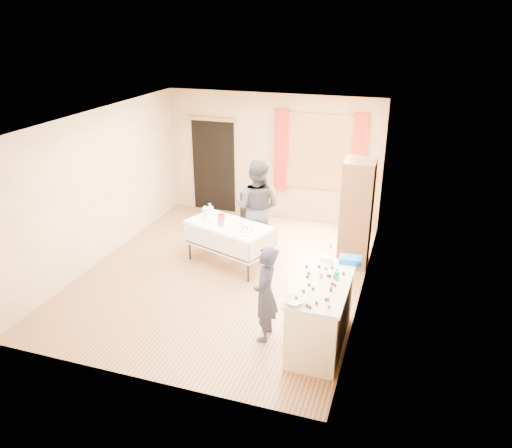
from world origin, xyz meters
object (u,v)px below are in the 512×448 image
(cabinet, at_px, (357,214))
(girl, at_px, (265,294))
(party_table, at_px, (229,240))
(counter, at_px, (320,313))
(woman, at_px, (257,207))
(chair, at_px, (246,228))

(cabinet, distance_m, girl, 2.70)
(girl, bearing_deg, party_table, -150.54)
(counter, bearing_deg, cabinet, 87.68)
(cabinet, xyz_separation_m, woman, (-1.73, -0.12, -0.05))
(chair, bearing_deg, party_table, -81.57)
(cabinet, distance_m, chair, 2.18)
(cabinet, xyz_separation_m, girl, (-0.82, -2.56, -0.26))
(counter, bearing_deg, party_table, 137.90)
(girl, bearing_deg, woman, -163.67)
(party_table, xyz_separation_m, woman, (0.32, 0.59, 0.43))
(cabinet, height_order, party_table, cabinet)
(girl, relative_size, woman, 0.77)
(woman, bearing_deg, girl, 113.62)
(cabinet, relative_size, counter, 1.29)
(cabinet, distance_m, party_table, 2.22)
(party_table, bearing_deg, cabinet, 38.22)
(party_table, xyz_separation_m, chair, (-0.02, 0.96, -0.17))
(counter, relative_size, girl, 1.08)
(counter, height_order, chair, chair)
(cabinet, distance_m, woman, 1.73)
(cabinet, xyz_separation_m, chair, (-2.07, 0.25, -0.65))
(party_table, distance_m, woman, 0.79)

